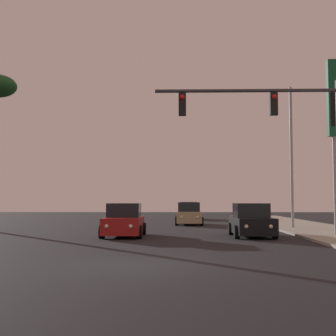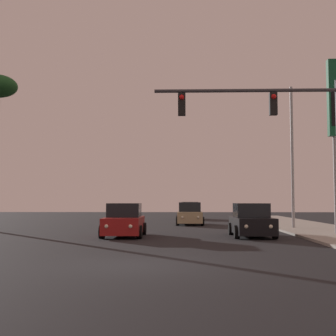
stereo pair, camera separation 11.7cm
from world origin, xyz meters
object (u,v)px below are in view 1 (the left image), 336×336
at_px(car_red, 124,221).
at_px(car_tan, 189,215).
at_px(traffic_light_mast, 285,127).
at_px(car_black, 251,222).
at_px(street_lamp, 289,149).
at_px(car_grey, 188,211).

height_order(car_red, car_tan, same).
xyz_separation_m(car_red, traffic_light_mast, (7.02, -5.18, 3.97)).
bearing_deg(car_black, car_red, -0.63).
height_order(car_black, car_tan, same).
bearing_deg(street_lamp, traffic_light_mast, -104.02).
bearing_deg(traffic_light_mast, car_grey, 96.96).
bearing_deg(car_red, street_lamp, -148.86).
distance_m(car_grey, car_black, 22.23).
bearing_deg(car_grey, car_red, 79.32).
bearing_deg(street_lamp, car_tan, 138.83).
relative_size(traffic_light_mast, street_lamp, 0.82).
distance_m(car_red, car_black, 6.43).
distance_m(car_grey, car_tan, 10.43).
bearing_deg(traffic_light_mast, street_lamp, 75.98).
distance_m(car_black, street_lamp, 8.24).
height_order(car_grey, car_red, same).
xyz_separation_m(car_grey, traffic_light_mast, (3.33, -27.25, 3.97)).
bearing_deg(car_red, car_tan, -107.59).
height_order(car_grey, car_tan, same).
height_order(car_red, car_black, same).
bearing_deg(car_black, car_tan, -76.72).
relative_size(car_black, car_tan, 1.00).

